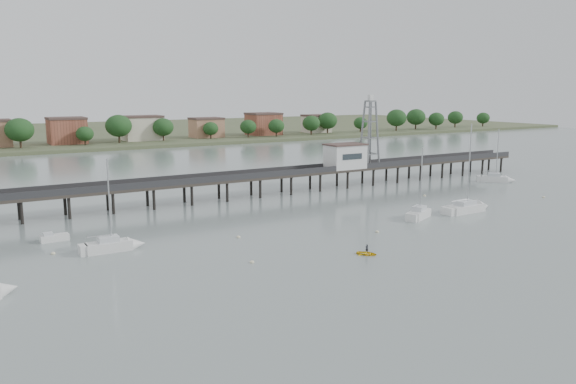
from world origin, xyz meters
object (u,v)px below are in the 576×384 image
at_px(sailboat_d, 472,207).
at_px(yellow_dinghy, 367,255).
at_px(pier, 239,179).
at_px(lattice_tower, 370,134).
at_px(sailboat_b, 118,245).
at_px(sailboat_e, 499,179).
at_px(white_tender, 54,238).
at_px(sailboat_c, 421,213).

xyz_separation_m(sailboat_d, yellow_dinghy, (-31.86, -11.18, -0.63)).
relative_size(pier, yellow_dinghy, 57.66).
bearing_deg(sailboat_d, yellow_dinghy, -162.26).
relative_size(pier, sailboat_d, 9.44).
relative_size(lattice_tower, sailboat_d, 0.98).
xyz_separation_m(pier, sailboat_b, (-29.29, -24.04, -3.15)).
bearing_deg(lattice_tower, sailboat_d, -94.72).
bearing_deg(sailboat_b, sailboat_e, 7.37).
xyz_separation_m(sailboat_b, sailboat_e, (88.11, 11.26, -0.00)).
bearing_deg(pier, sailboat_b, -140.62).
xyz_separation_m(sailboat_d, white_tender, (-64.62, 16.02, -0.19)).
distance_m(lattice_tower, yellow_dinghy, 55.58).
relative_size(sailboat_e, yellow_dinghy, 4.85).
relative_size(pier, lattice_tower, 9.68).
bearing_deg(lattice_tower, sailboat_b, -158.42).
bearing_deg(sailboat_d, sailboat_b, 171.57).
relative_size(white_tender, yellow_dinghy, 1.44).
distance_m(sailboat_d, white_tender, 66.57).
height_order(sailboat_c, sailboat_d, sailboat_d).
relative_size(sailboat_c, yellow_dinghy, 4.62).
bearing_deg(sailboat_d, pier, 131.41).
height_order(pier, sailboat_c, sailboat_c).
relative_size(sailboat_d, yellow_dinghy, 6.11).
bearing_deg(sailboat_d, white_tender, 164.48).
bearing_deg(pier, sailboat_c, -58.73).
xyz_separation_m(sailboat_e, yellow_dinghy, (-61.74, -29.42, -0.65)).
distance_m(sailboat_b, white_tender, 11.07).
distance_m(sailboat_e, yellow_dinghy, 68.40).
bearing_deg(pier, lattice_tower, 0.00).
height_order(pier, lattice_tower, lattice_tower).
distance_m(sailboat_c, yellow_dinghy, 24.42).
xyz_separation_m(sailboat_d, sailboat_e, (29.88, 18.24, 0.02)).
relative_size(lattice_tower, yellow_dinghy, 5.96).
bearing_deg(sailboat_b, lattice_tower, 21.67).
distance_m(lattice_tower, sailboat_e, 31.92).
height_order(sailboat_b, white_tender, sailboat_b).
xyz_separation_m(pier, yellow_dinghy, (-2.92, -42.21, -3.79)).
bearing_deg(sailboat_c, white_tender, 140.08).
height_order(sailboat_c, sailboat_e, sailboat_e).
xyz_separation_m(lattice_tower, yellow_dinghy, (-34.42, -42.21, -11.10)).
xyz_separation_m(sailboat_c, white_tender, (-53.91, 15.00, -0.21)).
bearing_deg(white_tender, lattice_tower, 10.42).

